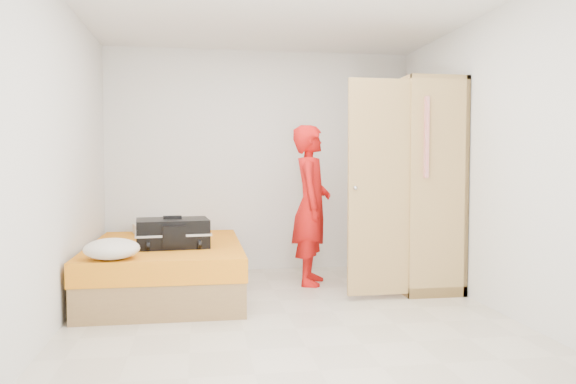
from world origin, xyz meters
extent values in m
plane|color=beige|center=(0.00, 0.00, 0.00)|extent=(4.00, 4.00, 0.00)
plane|color=white|center=(0.00, 0.00, 2.60)|extent=(4.00, 4.00, 0.00)
cube|color=white|center=(0.00, 2.00, 1.30)|extent=(3.60, 0.02, 2.60)
cube|color=white|center=(0.00, -2.00, 1.30)|extent=(3.60, 0.02, 2.60)
cube|color=white|center=(-1.80, 0.00, 1.30)|extent=(0.02, 4.00, 2.60)
cube|color=white|center=(1.80, 0.00, 1.30)|extent=(0.02, 4.00, 2.60)
cube|color=olive|center=(-1.05, 0.86, 0.15)|extent=(1.40, 2.00, 0.30)
cube|color=gold|center=(-1.05, 0.86, 0.40)|extent=(1.42, 2.02, 0.20)
cube|color=tan|center=(1.77, 0.90, 1.05)|extent=(0.04, 1.20, 2.10)
cube|color=tan|center=(1.50, 0.32, 1.05)|extent=(0.58, 0.04, 2.10)
cube|color=tan|center=(1.50, 1.48, 1.05)|extent=(0.58, 0.04, 2.10)
cube|color=tan|center=(1.50, 0.90, 2.08)|extent=(0.58, 1.20, 0.04)
cube|color=tan|center=(1.50, 0.90, 0.05)|extent=(0.58, 1.20, 0.10)
cube|color=tan|center=(1.23, 1.20, 1.05)|extent=(0.04, 0.59, 2.00)
cube|color=tan|center=(0.92, 0.33, 1.05)|extent=(0.59, 0.06, 2.00)
cylinder|color=#B2B2B7|center=(1.50, 0.90, 1.92)|extent=(0.02, 1.10, 0.02)
imported|color=red|center=(0.44, 1.12, 0.84)|extent=(0.55, 0.69, 1.67)
cube|color=black|center=(-0.98, 0.62, 0.63)|extent=(0.69, 0.53, 0.26)
cube|color=black|center=(-0.98, 0.62, 0.77)|extent=(0.17, 0.06, 0.03)
ellipsoid|color=beige|center=(-1.43, 0.01, 0.58)|extent=(0.45, 0.45, 0.17)
cube|color=beige|center=(-1.17, 1.71, 0.55)|extent=(0.60, 0.40, 0.10)
camera|label=1|loc=(-0.72, -4.65, 1.28)|focal=35.00mm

